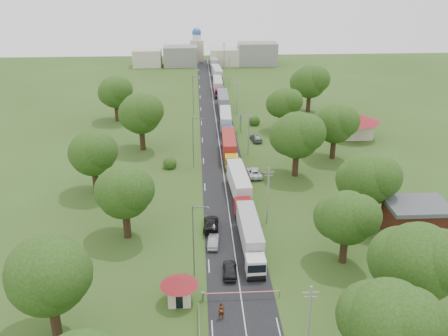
{
  "coord_description": "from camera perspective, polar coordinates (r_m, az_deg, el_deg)",
  "views": [
    {
      "loc": [
        -4.79,
        -72.55,
        37.24
      ],
      "look_at": [
        -0.17,
        7.28,
        3.0
      ],
      "focal_mm": 40.0,
      "sensor_mm": 36.0,
      "label": 1
    }
  ],
  "objects": [
    {
      "name": "tree_2",
      "position": [
        65.45,
        13.85,
        -5.48
      ],
      "size": [
        8.0,
        8.0,
        10.1
      ],
      "color": "#382616",
      "rests_on": "ground"
    },
    {
      "name": "truck_4",
      "position": [
        130.03,
        -0.08,
        7.54
      ],
      "size": [
        2.69,
        14.92,
        4.14
      ],
      "color": "silver",
      "rests_on": "ground"
    },
    {
      "name": "pole_1",
      "position": [
        73.91,
        5.04,
        -3.05
      ],
      "size": [
        1.6,
        0.24,
        9.0
      ],
      "color": "gray",
      "rests_on": "ground"
    },
    {
      "name": "lamp_0",
      "position": [
        61.37,
        -3.39,
        -7.96
      ],
      "size": [
        2.03,
        0.22,
        10.0
      ],
      "color": "slate",
      "rests_on": "ground"
    },
    {
      "name": "car_lane_mid",
      "position": [
        69.91,
        -1.22,
        -8.37
      ],
      "size": [
        1.78,
        4.17,
        1.34
      ],
      "primitive_type": "imported",
      "rotation": [
        0.0,
        0.0,
        3.05
      ],
      "color": "gray",
      "rests_on": "ground"
    },
    {
      "name": "tree_10",
      "position": [
        70.27,
        -11.36,
        -2.6
      ],
      "size": [
        8.8,
        8.8,
        11.07
      ],
      "color": "#382616",
      "rests_on": "ground"
    },
    {
      "name": "truck_2",
      "position": [
        99.06,
        0.6,
        2.44
      ],
      "size": [
        2.84,
        14.68,
        4.06
      ],
      "color": "gold",
      "rests_on": "ground"
    },
    {
      "name": "tree_6",
      "position": [
        113.7,
        6.89,
        7.38
      ],
      "size": [
        8.0,
        8.0,
        10.1
      ],
      "color": "#382616",
      "rests_on": "ground"
    },
    {
      "name": "tree_4",
      "position": [
        89.57,
        8.34,
        3.77
      ],
      "size": [
        9.6,
        9.6,
        12.05
      ],
      "color": "#382616",
      "rests_on": "ground"
    },
    {
      "name": "church",
      "position": [
        193.2,
        -3.12,
        13.66
      ],
      "size": [
        5.0,
        5.0,
        12.3
      ],
      "color": "beige",
      "rests_on": "ground"
    },
    {
      "name": "pedestrian_booth",
      "position": [
        62.32,
        -4.36,
        -12.65
      ],
      "size": [
        0.88,
        0.98,
        1.65
      ],
      "primitive_type": "imported",
      "rotation": [
        0.0,
        0.0,
        -1.19
      ],
      "color": "gray",
      "rests_on": "ground"
    },
    {
      "name": "pedestrian_near",
      "position": [
        57.27,
        -0.3,
        -16.1
      ],
      "size": [
        0.73,
        0.49,
        1.96
      ],
      "primitive_type": "imported",
      "rotation": [
        0.0,
        0.0,
        0.03
      ],
      "color": "gray",
      "rests_on": "ground"
    },
    {
      "name": "tree_9",
      "position": [
        54.04,
        -19.47,
        -11.28
      ],
      "size": [
        9.6,
        9.6,
        12.05
      ],
      "color": "#382616",
      "rests_on": "ground"
    },
    {
      "name": "car_lane_front",
      "position": [
        64.09,
        0.68,
        -11.53
      ],
      "size": [
        1.99,
        4.46,
        1.49
      ],
      "primitive_type": "imported",
      "rotation": [
        0.0,
        0.0,
        3.09
      ],
      "color": "black",
      "rests_on": "ground"
    },
    {
      "name": "truck_5",
      "position": [
        147.34,
        -0.69,
        9.36
      ],
      "size": [
        2.43,
        13.94,
        3.87
      ],
      "color": "maroon",
      "rests_on": "ground"
    },
    {
      "name": "car_verge_far",
      "position": [
        108.44,
        3.66,
        3.49
      ],
      "size": [
        2.6,
        4.86,
        1.57
      ],
      "primitive_type": "imported",
      "rotation": [
        0.0,
        0.0,
        3.31
      ],
      "color": "slate",
      "rests_on": "ground"
    },
    {
      "name": "car_lane_rear",
      "position": [
        73.86,
        -1.5,
        -6.41
      ],
      "size": [
        2.48,
        5.5,
        1.57
      ],
      "primitive_type": "imported",
      "rotation": [
        0.0,
        0.0,
        3.09
      ],
      "color": "black",
      "rests_on": "ground"
    },
    {
      "name": "truck_7",
      "position": [
        180.87,
        -1.19,
        11.95
      ],
      "size": [
        2.45,
        13.79,
        3.82
      ],
      "color": "#B4B4B4",
      "rests_on": "ground"
    },
    {
      "name": "truck_6",
      "position": [
        162.45,
        -0.77,
        10.68
      ],
      "size": [
        3.12,
        14.24,
        3.93
      ],
      "color": "#2B732E",
      "rests_on": "ground"
    },
    {
      "name": "tree_5",
      "position": [
        99.23,
        12.56,
        5.01
      ],
      "size": [
        8.8,
        8.8,
        11.07
      ],
      "color": "#382616",
      "rests_on": "ground"
    },
    {
      "name": "tree_1",
      "position": [
        56.64,
        21.3,
        -9.87
      ],
      "size": [
        9.6,
        9.6,
        12.05
      ],
      "color": "#382616",
      "rests_on": "ground"
    },
    {
      "name": "road",
      "position": [
        99.88,
        -0.32,
        1.29
      ],
      "size": [
        8.0,
        200.0,
        0.04
      ],
      "primitive_type": "cube",
      "color": "black",
      "rests_on": "ground"
    },
    {
      "name": "truck_3",
      "position": [
        115.15,
        0.22,
        5.41
      ],
      "size": [
        2.88,
        14.3,
        3.96
      ],
      "color": "#164F87",
      "rests_on": "ground"
    },
    {
      "name": "boom_barrier",
      "position": [
        59.95,
        0.67,
        -14.14
      ],
      "size": [
        9.22,
        0.35,
        1.18
      ],
      "color": "slate",
      "rests_on": "ground"
    },
    {
      "name": "pole_5",
      "position": [
        180.8,
        0.01,
        12.81
      ],
      "size": [
        1.6,
        0.24,
        9.0
      ],
      "color": "gray",
      "rests_on": "ground"
    },
    {
      "name": "pole_4",
      "position": [
        153.4,
        0.62,
        10.92
      ],
      "size": [
        1.6,
        0.24,
        9.0
      ],
      "color": "gray",
      "rests_on": "ground"
    },
    {
      "name": "ground",
      "position": [
        81.69,
        0.42,
        -3.94
      ],
      "size": [
        260.0,
        260.0,
        0.0
      ],
      "primitive_type": "plane",
      "color": "#314818",
      "rests_on": "ground"
    },
    {
      "name": "tree_13",
      "position": [
        122.98,
        -12.34,
        8.52
      ],
      "size": [
        8.8,
        8.8,
        11.07
      ],
      "color": "#382616",
      "rests_on": "ground"
    },
    {
      "name": "truck_0",
      "position": [
        68.36,
        3.04,
        -7.76
      ],
      "size": [
        2.74,
        14.54,
        4.03
      ],
      "color": "white",
      "rests_on": "ground"
    },
    {
      "name": "pole_0",
      "position": [
        50.75,
        9.62,
        -17.12
      ],
      "size": [
        1.6,
        0.24,
        9.0
      ],
      "color": "gray",
      "rests_on": "ground"
    },
    {
      "name": "distant_town",
      "position": [
        185.73,
        -1.61,
        12.7
      ],
      "size": [
        52.0,
        8.0,
        8.0
      ],
      "color": "gray",
      "rests_on": "ground"
    },
    {
      "name": "tree_3",
      "position": [
        75.51,
        16.15,
        -1.22
      ],
      "size": [
        8.8,
        8.8,
        11.07
      ],
      "color": "#382616",
      "rests_on": "ground"
    },
    {
      "name": "tree_11",
      "position": [
        85.06,
        -14.77,
        1.72
      ],
      "size": [
        8.8,
        8.8,
        11.07
      ],
      "color": "#382616",
      "rests_on": "ground"
    },
    {
      "name": "lamp_1",
      "position": [
        93.11,
        -3.46,
        3.24
      ],
      "size": [
        2.03,
        0.22,
        10.0
      ],
      "color": "slate",
      "rests_on": "ground"
    },
    {
      "name": "pole_2",
      "position": [
        99.59,
        2.81,
        4.07
      ],
      "size": [
        1.6,
        0.24,
        9.0
      ],
      "color": "gray",
      "rests_on": "ground"
    },
    {
      "name": "tree_12",
      "position": [
        102.66,
        -9.5,
        6.22
      ],
      "size": [
        9.6,
        9.6,
        12.05
      ],
      "color": "#382616",
      "rests_on": "ground"
    },
    {
      "name": "house_cream",
      "position": [
        113.38,
        14.78,
        5.16
      ],
      "size": [
        10.08,
        10.08,
        5.8
      ],
      "color": "beige",
      "rests_on": "ground"
    },
    {
      "name": "truck_1",
      "position": [
        82.09,
        1.76,
        -2.07
      ],
      "size": [
        3.3,
        15.23,
        4.21
      ],
      "color": "maroon",
      "rests_on": "ground"
    },
    {
      "name": "tree_7",
      "position": [
        129.43,
        9.77,
        9.72
      ],
      "size": [
        9.6,
        9.6,
        12.05
      ],
      "color": "#382616",
      "rests_on": "ground"
    },
    {
      "name": "house_brick",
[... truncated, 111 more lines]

